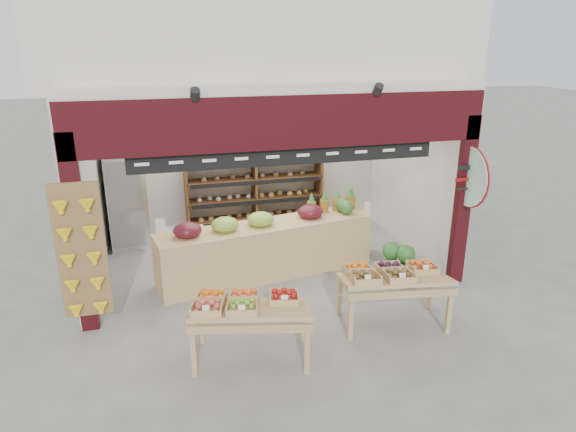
% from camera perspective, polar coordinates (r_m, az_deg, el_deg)
% --- Properties ---
extents(ground, '(60.00, 60.00, 0.00)m').
position_cam_1_polar(ground, '(8.59, -1.76, -6.31)').
color(ground, slate).
rests_on(ground, ground).
extents(shop_structure, '(6.36, 5.12, 5.40)m').
position_cam_1_polar(shop_structure, '(9.35, -4.45, 20.48)').
color(shop_structure, silver).
rests_on(shop_structure, ground).
extents(banana_board, '(0.60, 0.15, 1.80)m').
position_cam_1_polar(banana_board, '(6.95, -21.98, -4.03)').
color(banana_board, olive).
rests_on(banana_board, ground).
extents(gift_sign, '(0.04, 0.93, 0.92)m').
position_cam_1_polar(gift_sign, '(8.08, 19.51, 4.13)').
color(gift_sign, silver).
rests_on(gift_sign, ground).
extents(back_shelving, '(2.69, 0.44, 1.69)m').
position_cam_1_polar(back_shelving, '(10.06, -3.75, 4.16)').
color(back_shelving, brown).
rests_on(back_shelving, ground).
extents(refrigerator, '(0.75, 0.75, 1.79)m').
position_cam_1_polar(refrigerator, '(9.84, -17.50, 1.70)').
color(refrigerator, silver).
rests_on(refrigerator, ground).
extents(cardboard_stack, '(0.96, 0.69, 0.65)m').
position_cam_1_polar(cardboard_stack, '(9.01, -9.14, -3.65)').
color(cardboard_stack, beige).
rests_on(cardboard_stack, ground).
extents(mid_counter, '(3.60, 1.29, 1.10)m').
position_cam_1_polar(mid_counter, '(8.33, -2.43, -3.52)').
color(mid_counter, tan).
rests_on(mid_counter, ground).
extents(display_table_left, '(1.55, 1.09, 0.92)m').
position_cam_1_polar(display_table_left, '(6.17, -5.04, -9.87)').
color(display_table_left, tan).
rests_on(display_table_left, ground).
extents(display_table_right, '(1.53, 1.00, 0.93)m').
position_cam_1_polar(display_table_right, '(6.99, 11.24, -6.49)').
color(display_table_right, tan).
rests_on(display_table_right, ground).
extents(watermelon_pile, '(0.73, 0.75, 0.57)m').
position_cam_1_polar(watermelon_pile, '(8.50, 12.57, -5.46)').
color(watermelon_pile, '#18491D').
rests_on(watermelon_pile, ground).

